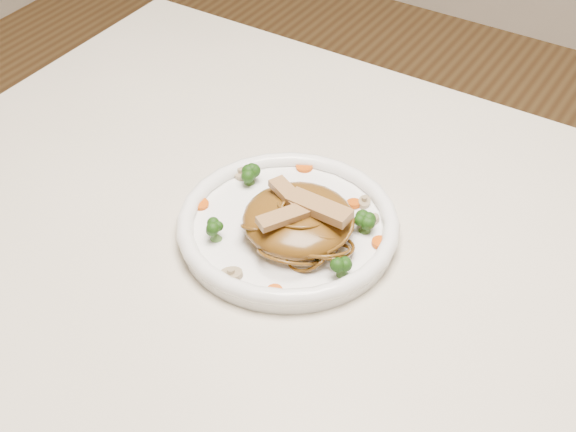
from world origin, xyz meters
The scene contains 19 objects.
table centered at (0.00, 0.00, 0.65)m, with size 1.20×0.80×0.75m.
plate centered at (-0.08, 0.00, 0.76)m, with size 0.26×0.26×0.02m, color white.
noodle_mound centered at (-0.06, 0.00, 0.79)m, with size 0.13×0.13×0.04m, color brown.
chicken_a centered at (-0.04, 0.00, 0.81)m, with size 0.08×0.02×0.01m, color tan.
chicken_b centered at (-0.08, 0.00, 0.81)m, with size 0.06×0.02×0.01m, color tan.
chicken_c centered at (-0.07, -0.03, 0.81)m, with size 0.06×0.02×0.01m, color tan.
broccoli_0 centered at (0.00, 0.04, 0.78)m, with size 0.02×0.02×0.03m, color #1F470E, non-canonical shape.
broccoli_1 centered at (-0.16, 0.04, 0.78)m, with size 0.03×0.03×0.03m, color #1F470E, non-canonical shape.
broccoli_2 centered at (-0.14, -0.06, 0.78)m, with size 0.03×0.03×0.03m, color #1F470E, non-canonical shape.
broccoli_3 centered at (0.01, -0.04, 0.78)m, with size 0.03×0.03×0.03m, color #1F470E, non-canonical shape.
carrot_0 centered at (-0.03, 0.08, 0.77)m, with size 0.02×0.02×0.01m, color #EB5808.
carrot_1 centered at (-0.19, -0.02, 0.77)m, with size 0.02×0.02×0.01m, color #EB5808.
carrot_2 centered at (0.02, 0.03, 0.77)m, with size 0.02×0.02×0.01m, color #EB5808.
carrot_3 centered at (-0.12, 0.11, 0.77)m, with size 0.02×0.02×0.01m, color #EB5808.
carrot_4 centered at (-0.04, -0.10, 0.77)m, with size 0.02×0.02×0.01m, color #EB5808.
mushroom_0 centered at (-0.09, -0.10, 0.77)m, with size 0.03×0.03×0.01m, color tan.
mushroom_1 centered at (0.00, 0.06, 0.77)m, with size 0.02×0.02×0.01m, color tan.
mushroom_2 centered at (-0.18, 0.05, 0.77)m, with size 0.02×0.02×0.01m, color tan.
mushroom_3 centered at (-0.02, 0.08, 0.77)m, with size 0.02×0.02×0.01m, color tan.
Camera 1 is at (0.30, -0.61, 1.41)m, focal length 51.44 mm.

